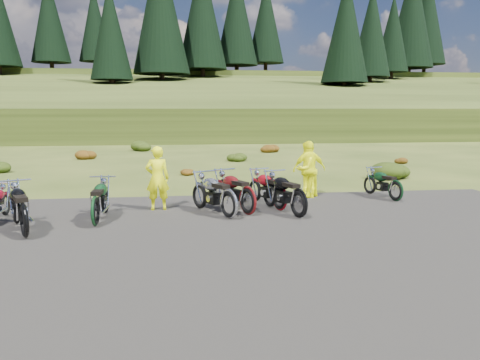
{
  "coord_description": "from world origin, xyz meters",
  "views": [
    {
      "loc": [
        -0.62,
        -11.68,
        2.94
      ],
      "look_at": [
        0.99,
        0.86,
        1.01
      ],
      "focal_mm": 35.0,
      "sensor_mm": 36.0,
      "label": 1
    }
  ],
  "objects": [
    {
      "name": "shrub_6",
      "position": [
        5.4,
        19.8,
        0.38
      ],
      "size": [
        1.3,
        1.3,
        0.77
      ],
      "primitive_type": "ellipsoid",
      "color": "#62290C",
      "rests_on": "ground"
    },
    {
      "name": "person_right_a",
      "position": [
        3.52,
        3.28,
        0.92
      ],
      "size": [
        1.14,
        1.09,
        1.85
      ],
      "primitive_type": "imported",
      "rotation": [
        0.0,
        0.0,
        3.75
      ],
      "color": "#F1F80D",
      "rests_on": "ground"
    },
    {
      "name": "motorcycle_3",
      "position": [
        0.64,
        0.49,
        0.0
      ],
      "size": [
        1.74,
        2.35,
        1.19
      ],
      "primitive_type": null,
      "rotation": [
        0.0,
        0.0,
        2.07
      ],
      "color": "#9B9CA0",
      "rests_on": "ground"
    },
    {
      "name": "motorcycle_0",
      "position": [
        -4.16,
        -0.81,
        0.0
      ],
      "size": [
        1.66,
        2.41,
        1.21
      ],
      "primitive_type": null,
      "rotation": [
        0.0,
        0.0,
        2.0
      ],
      "color": "black",
      "rests_on": "ground"
    },
    {
      "name": "conifer_26",
      "position": [
        21.0,
        49.0,
        13.37
      ],
      "size": [
        6.16,
        6.16,
        16.0
      ],
      "color": "black",
      "rests_on": "ground"
    },
    {
      "name": "person_right_b",
      "position": [
        3.58,
        3.16,
        0.94
      ],
      "size": [
        1.13,
        0.54,
        1.88
      ],
      "primitive_type": "imported",
      "rotation": [
        0.0,
        0.0,
        3.21
      ],
      "color": "#F1F80D",
      "rests_on": "ground"
    },
    {
      "name": "hill_plateau",
      "position": [
        0.0,
        110.0,
        0.0
      ],
      "size": [
        300.0,
        90.0,
        9.17
      ],
      "primitive_type": "cube",
      "color": "#2A3812",
      "rests_on": "ground"
    },
    {
      "name": "motorcycle_7",
      "position": [
        6.16,
        2.22,
        0.0
      ],
      "size": [
        1.13,
        2.02,
        1.0
      ],
      "primitive_type": null,
      "rotation": [
        0.0,
        0.0,
        1.85
      ],
      "color": "black",
      "rests_on": "ground"
    },
    {
      "name": "conifer_27",
      "position": [
        27.0,
        55.0,
        14.06
      ],
      "size": [
        5.72,
        5.72,
        15.0
      ],
      "color": "black",
      "rests_on": "ground"
    },
    {
      "name": "conifer_22",
      "position": [
        -3.0,
        56.0,
        16.77
      ],
      "size": [
        7.92,
        7.92,
        20.0
      ],
      "color": "black",
      "rests_on": "ground"
    },
    {
      "name": "shrub_8",
      "position": [
        11.2,
        12.4,
        0.23
      ],
      "size": [
        0.77,
        0.77,
        0.45
      ],
      "primitive_type": "ellipsoid",
      "color": "#62290C",
      "rests_on": "ground"
    },
    {
      "name": "shrub_7",
      "position": [
        8.3,
        7.1,
        0.46
      ],
      "size": [
        1.56,
        1.56,
        0.92
      ],
      "primitive_type": "ellipsoid",
      "color": "#1E350D",
      "rests_on": "ground"
    },
    {
      "name": "conifer_24",
      "position": [
        9.0,
        68.0,
        18.16
      ],
      "size": [
        7.04,
        7.04,
        18.0
      ],
      "color": "black",
      "rests_on": "ground"
    },
    {
      "name": "conifer_20",
      "position": [
        -15.0,
        75.0,
        17.65
      ],
      "size": [
        5.72,
        5.72,
        15.0
      ],
      "color": "black",
      "rests_on": "ground"
    },
    {
      "name": "person_middle",
      "position": [
        -1.29,
        1.86,
        0.93
      ],
      "size": [
        0.72,
        0.51,
        1.86
      ],
      "primitive_type": "imported",
      "rotation": [
        0.0,
        0.0,
        3.24
      ],
      "color": "#F1F80D",
      "rests_on": "ground"
    },
    {
      "name": "motorcycle_4",
      "position": [
        1.21,
        0.89,
        0.0
      ],
      "size": [
        1.65,
        2.36,
        1.18
      ],
      "primitive_type": null,
      "rotation": [
        0.0,
        0.0,
        2.02
      ],
      "color": "#560E0F",
      "rests_on": "ground"
    },
    {
      "name": "hill_slope",
      "position": [
        0.0,
        50.0,
        0.0
      ],
      "size": [
        300.0,
        45.97,
        9.37
      ],
      "primitive_type": null,
      "rotation": [
        0.14,
        0.0,
        0.0
      ],
      "color": "#2A3812",
      "rests_on": "ground"
    },
    {
      "name": "conifer_23",
      "position": [
        3.0,
        62.0,
        17.47
      ],
      "size": [
        7.48,
        7.48,
        19.0
      ],
      "color": "black",
      "rests_on": "ground"
    },
    {
      "name": "conifer_30",
      "position": [
        45.0,
        73.0,
        19.66
      ],
      "size": [
        7.48,
        7.48,
        19.0
      ],
      "color": "black",
      "rests_on": "ground"
    },
    {
      "name": "motorcycle_5",
      "position": [
        2.52,
        0.36,
        0.0
      ],
      "size": [
        1.47,
        2.38,
        1.18
      ],
      "primitive_type": null,
      "rotation": [
        0.0,
        0.0,
        1.92
      ],
      "color": "black",
      "rests_on": "ground"
    },
    {
      "name": "conifer_25",
      "position": [
        15.0,
        74.0,
        18.66
      ],
      "size": [
        6.6,
        6.6,
        17.0
      ],
      "color": "black",
      "rests_on": "ground"
    },
    {
      "name": "conifer_29",
      "position": [
        39.0,
        67.0,
        18.97
      ],
      "size": [
        7.92,
        7.92,
        20.0
      ],
      "color": "black",
      "rests_on": "ground"
    },
    {
      "name": "conifer_19",
      "position": [
        -21.0,
        69.0,
        17.36
      ],
      "size": [
        6.16,
        6.16,
        16.0
      ],
      "color": "black",
      "rests_on": "ground"
    },
    {
      "name": "shrub_3",
      "position": [
        -3.3,
        21.9,
        0.46
      ],
      "size": [
        1.56,
        1.56,
        0.92
      ],
      "primitive_type": "ellipsoid",
      "color": "#1E350D",
      "rests_on": "ground"
    },
    {
      "name": "ground",
      "position": [
        0.0,
        0.0,
        0.0
      ],
      "size": [
        300.0,
        300.0,
        0.0
      ],
      "primitive_type": "plane",
      "color": "#304216",
      "rests_on": "ground"
    },
    {
      "name": "motorcycle_6",
      "position": [
        2.2,
        1.32,
        0.0
      ],
      "size": [
        1.42,
        2.26,
        1.13
      ],
      "primitive_type": null,
      "rotation": [
        0.0,
        0.0,
        1.93
      ],
      "color": "maroon",
      "rests_on": "ground"
    },
    {
      "name": "shrub_5",
      "position": [
        2.5,
        14.5,
        0.31
      ],
      "size": [
        1.03,
        1.03,
        0.61
      ],
      "primitive_type": "ellipsoid",
      "color": "#1E350D",
      "rests_on": "ground"
    },
    {
      "name": "conifer_21",
      "position": [
        -9.0,
        50.0,
        12.56
      ],
      "size": [
        5.28,
        5.28,
        14.0
      ],
      "color": "black",
      "rests_on": "ground"
    },
    {
      "name": "shrub_4",
      "position": [
        -0.4,
        9.2,
        0.23
      ],
      "size": [
        0.77,
        0.77,
        0.45
      ],
      "primitive_type": "ellipsoid",
      "color": "#62290C",
      "rests_on": "ground"
    },
    {
      "name": "gravel_pad",
      "position": [
        0.0,
        -2.0,
        0.0
      ],
      "size": [
        20.0,
        12.0,
        0.04
      ],
      "primitive_type": "cube",
      "color": "black",
      "rests_on": "ground"
    },
    {
      "name": "conifer_28",
      "position": [
        33.0,
        61.0,
        14.76
      ],
      "size": [
        5.28,
        5.28,
        14.0
      ],
      "color": "black",
      "rests_on": "ground"
    },
    {
      "name": "motorcycle_2",
      "position": [
        -2.76,
        0.11,
        0.0
      ],
      "size": [
        0.76,
        2.16,
        1.13
      ],
      "primitive_type": null,
      "rotation": [
        0.0,
        0.0,
        1.55
      ],
      "color": "#0E3416",
      "rests_on": "ground"
    },
    {
      "name": "shrub_2",
      "position": [
        -6.2,
        16.6,
        0.38
      ],
      "size": [
        1.3,
        1.3,
        0.77
      ],
      "primitive_type": "ellipsoid",
      "color": "#62290C",
      "rests_on": "ground"
    }
  ]
}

